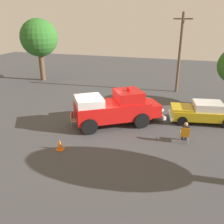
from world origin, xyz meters
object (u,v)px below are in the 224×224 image
object	(u,v)px
lawn_chair_spare	(147,103)
spectator_seated	(185,131)
vintage_fire_truck	(115,108)
traffic_cone	(60,145)
utility_pole	(180,52)
oak_tree_distant	(39,38)
lawn_chair_by_car	(74,118)
lawn_chair_near_truck	(185,134)
classic_hot_rod	(202,112)

from	to	relation	value
lawn_chair_spare	spectator_seated	xyz separation A→B (m)	(3.02, -4.55, 0.11)
vintage_fire_truck	lawn_chair_spare	xyz separation A→B (m)	(1.60, 3.31, -0.61)
spectator_seated	traffic_cone	distance (m)	7.22
vintage_fire_truck	utility_pole	xyz separation A→B (m)	(3.48, 9.40, 2.62)
oak_tree_distant	traffic_cone	xyz separation A→B (m)	(9.75, -13.83, -4.41)
vintage_fire_truck	oak_tree_distant	bearing A→B (deg)	140.62
traffic_cone	lawn_chair_by_car	bearing A→B (deg)	101.36
lawn_chair_by_car	spectator_seated	bearing A→B (deg)	-0.43
spectator_seated	oak_tree_distant	distance (m)	19.98
vintage_fire_truck	utility_pole	bearing A→B (deg)	69.67
traffic_cone	utility_pole	bearing A→B (deg)	68.32
lawn_chair_near_truck	traffic_cone	xyz separation A→B (m)	(-6.57, -2.87, -0.28)
vintage_fire_truck	utility_pole	distance (m)	10.36
lawn_chair_by_car	utility_pole	xyz separation A→B (m)	(6.03, 10.58, 3.23)
lawn_chair_by_car	oak_tree_distant	size ratio (longest dim) A/B	0.15
traffic_cone	vintage_fire_truck	bearing A→B (deg)	65.41
lawn_chair_by_car	lawn_chair_spare	xyz separation A→B (m)	(4.15, 4.49, 0.00)
utility_pole	lawn_chair_near_truck	bearing A→B (deg)	-83.91
lawn_chair_near_truck	utility_pole	xyz separation A→B (m)	(-1.15, 10.76, 3.23)
vintage_fire_truck	lawn_chair_near_truck	bearing A→B (deg)	-16.46
lawn_chair_by_car	spectator_seated	xyz separation A→B (m)	(7.17, -0.05, 0.11)
classic_hot_rod	lawn_chair_spare	world-z (taller)	classic_hot_rod
lawn_chair_by_car	oak_tree_distant	bearing A→B (deg)	130.29
classic_hot_rod	lawn_chair_spare	distance (m)	4.20
lawn_chair_spare	spectator_seated	distance (m)	5.46
lawn_chair_by_car	spectator_seated	world-z (taller)	spectator_seated
lawn_chair_spare	oak_tree_distant	bearing A→B (deg)	154.69
lawn_chair_spare	spectator_seated	bearing A→B (deg)	-56.38
lawn_chair_by_car	lawn_chair_spare	size ratio (longest dim) A/B	1.00
utility_pole	lawn_chair_spare	bearing A→B (deg)	-107.21
vintage_fire_truck	spectator_seated	xyz separation A→B (m)	(4.62, -1.24, -0.50)
lawn_chair_near_truck	lawn_chair_by_car	bearing A→B (deg)	178.53
vintage_fire_truck	lawn_chair_by_car	distance (m)	2.88
lawn_chair_near_truck	oak_tree_distant	size ratio (longest dim) A/B	0.15
classic_hot_rod	lawn_chair_near_truck	size ratio (longest dim) A/B	4.52
lawn_chair_near_truck	oak_tree_distant	world-z (taller)	oak_tree_distant
oak_tree_distant	vintage_fire_truck	bearing A→B (deg)	-39.38
spectator_seated	traffic_cone	xyz separation A→B (m)	(-6.56, -3.00, -0.39)
oak_tree_distant	utility_pole	xyz separation A→B (m)	(15.17, -0.20, -0.90)
lawn_chair_spare	vintage_fire_truck	bearing A→B (deg)	-115.73
oak_tree_distant	lawn_chair_near_truck	bearing A→B (deg)	-33.89
classic_hot_rod	spectator_seated	xyz separation A→B (m)	(-1.02, -3.44, -0.05)
lawn_chair_spare	traffic_cone	size ratio (longest dim) A/B	1.61
lawn_chair_near_truck	spectator_seated	size ratio (longest dim) A/B	0.79
lawn_chair_near_truck	spectator_seated	world-z (taller)	spectator_seated
classic_hot_rod	traffic_cone	size ratio (longest dim) A/B	7.26
vintage_fire_truck	oak_tree_distant	world-z (taller)	oak_tree_distant
lawn_chair_spare	utility_pole	distance (m)	7.14
lawn_chair_near_truck	traffic_cone	bearing A→B (deg)	-156.41
spectator_seated	traffic_cone	bearing A→B (deg)	-155.43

